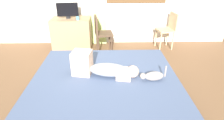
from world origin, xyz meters
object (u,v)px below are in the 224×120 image
desk (72,34)px  cup (78,18)px  person_lying (102,67)px  chair_by_desk (101,32)px  tv_monitor (68,10)px  bed (106,88)px  cat (153,76)px  chair_spare (168,28)px

desk → cup: cup is taller
person_lying → chair_by_desk: bearing=92.4°
person_lying → tv_monitor: size_ratio=1.96×
chair_by_desk → desk: bearing=157.0°
bed → cup: cup is taller
bed → cat: (0.64, -0.12, 0.28)m
person_lying → tv_monitor: tv_monitor is taller
desk → tv_monitor: (-0.05, -0.00, 0.55)m
bed → tv_monitor: (-0.87, 2.01, 0.71)m
bed → cat: bearing=-10.9°
person_lying → cup: bearing=107.8°
cup → chair_spare: 2.13m
bed → chair_spare: size_ratio=2.43×
person_lying → cup: 1.92m
tv_monitor → cup: size_ratio=6.02×
bed → desk: size_ratio=2.32×
tv_monitor → chair_spare: 2.39m
bed → cat: cat is taller
person_lying → chair_by_desk: size_ratio=1.10×
bed → chair_spare: (1.48, 1.97, 0.30)m
chair_by_desk → person_lying: bearing=-87.6°
tv_monitor → cup: bearing=-33.1°
person_lying → desk: bearing=111.5°
bed → person_lying: size_ratio=2.22×
person_lying → cup: (-0.58, 1.82, 0.24)m
cat → tv_monitor: bearing=125.3°
chair_by_desk → bed: bearing=-86.1°
cup → chair_by_desk: (0.51, -0.14, -0.27)m
cup → chair_by_desk: bearing=-15.6°
person_lying → cup: size_ratio=11.82×
cat → chair_spare: 2.26m
cup → person_lying: bearing=-72.2°
desk → chair_by_desk: size_ratio=1.05×
person_lying → chair_spare: chair_spare is taller
cat → cup: cup is taller
tv_monitor → cat: bearing=-54.7°
person_lying → chair_by_desk: 1.67m
person_lying → chair_by_desk: (-0.07, 1.67, -0.03)m
cup → desk: bearing=140.9°
desk → person_lying: bearing=-68.5°
chair_by_desk → chair_spare: bearing=9.0°
bed → cat: 0.72m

